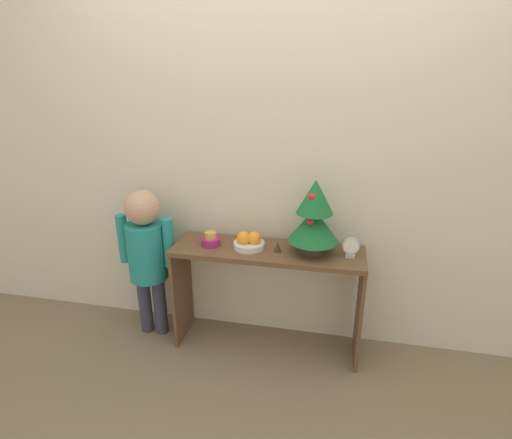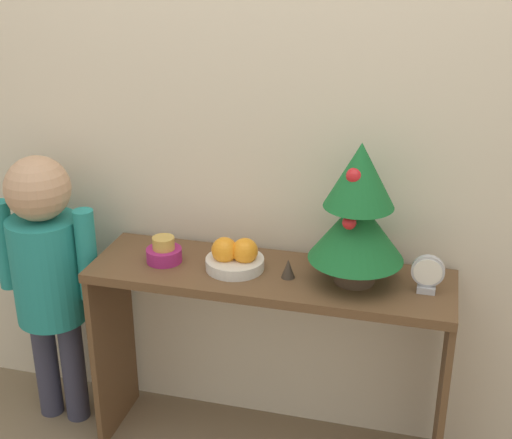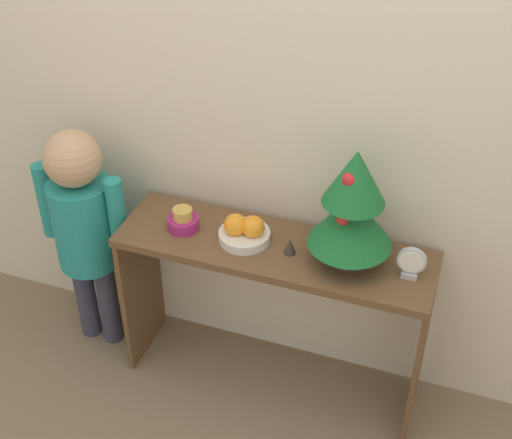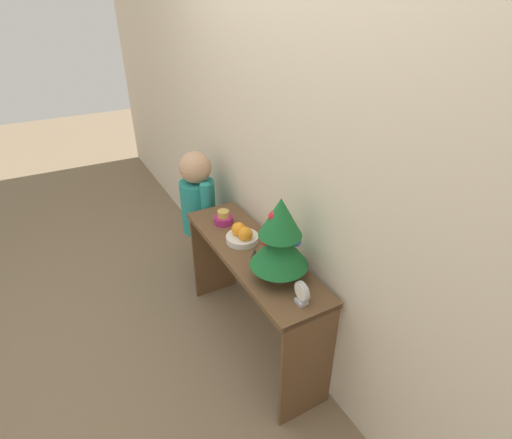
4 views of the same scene
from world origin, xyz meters
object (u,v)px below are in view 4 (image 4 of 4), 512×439
(mini_tree, at_px, (280,238))
(fruit_bowl, at_px, (242,235))
(desk_clock, at_px, (302,293))
(singing_bowl, at_px, (223,218))
(child_figure, at_px, (198,204))
(figurine, at_px, (254,253))

(mini_tree, relative_size, fruit_bowl, 2.37)
(mini_tree, xyz_separation_m, desk_clock, (0.21, -0.01, -0.17))
(singing_bowl, relative_size, child_figure, 0.11)
(singing_bowl, bearing_deg, desk_clock, 0.36)
(singing_bowl, xyz_separation_m, child_figure, (-0.43, -0.00, -0.10))
(singing_bowl, bearing_deg, mini_tree, 1.68)
(singing_bowl, relative_size, figurine, 1.84)
(fruit_bowl, height_order, figurine, fruit_bowl)
(figurine, xyz_separation_m, child_figure, (-0.83, 0.01, -0.09))
(mini_tree, bearing_deg, child_figure, -178.93)
(fruit_bowl, bearing_deg, singing_bowl, -178.26)
(fruit_bowl, bearing_deg, desk_clock, -0.19)
(fruit_bowl, height_order, singing_bowl, fruit_bowl)
(fruit_bowl, bearing_deg, mini_tree, 1.64)
(child_figure, bearing_deg, mini_tree, 1.07)
(singing_bowl, bearing_deg, figurine, -1.28)
(mini_tree, distance_m, fruit_bowl, 0.42)
(mini_tree, height_order, figurine, mini_tree)
(desk_clock, bearing_deg, mini_tree, 176.62)
(fruit_bowl, relative_size, desk_clock, 1.57)
(figurine, relative_size, child_figure, 0.06)
(figurine, bearing_deg, mini_tree, 7.69)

